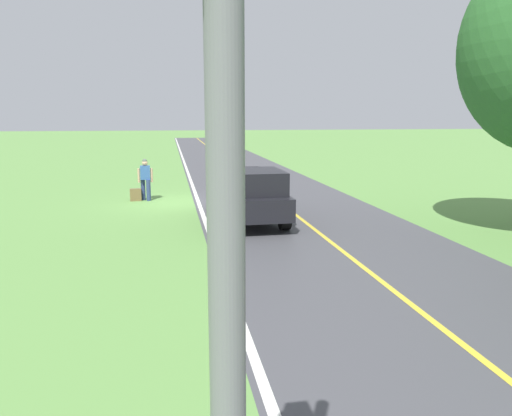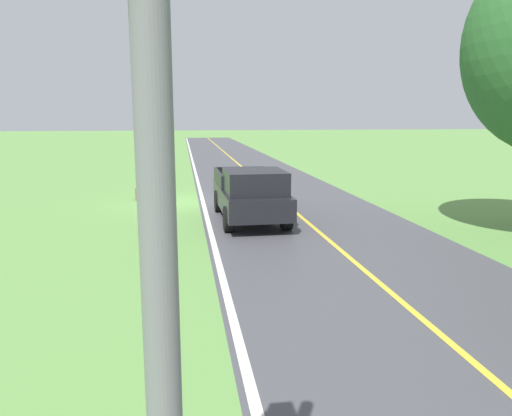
{
  "view_description": "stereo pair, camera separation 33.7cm",
  "coord_description": "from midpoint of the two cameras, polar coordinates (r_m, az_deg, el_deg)",
  "views": [
    {
      "loc": [
        0.26,
        20.27,
        3.52
      ],
      "look_at": [
        -2.0,
        7.37,
        1.07
      ],
      "focal_mm": 34.86,
      "sensor_mm": 36.0,
      "label": 1
    },
    {
      "loc": [
        -0.07,
        20.32,
        3.52
      ],
      "look_at": [
        -2.0,
        7.37,
        1.07
      ],
      "focal_mm": 34.86,
      "sensor_mm": 36.0,
      "label": 2
    }
  ],
  "objects": [
    {
      "name": "suitcase_carried",
      "position": [
        21.35,
        -12.62,
        1.54
      ],
      "size": [
        0.47,
        0.22,
        0.51
      ],
      "primitive_type": "cube",
      "rotation": [
        0.0,
        0.0,
        1.62
      ],
      "color": "brown",
      "rests_on": "ground"
    },
    {
      "name": "lane_centre_line",
      "position": [
        21.03,
        3.34,
        0.95
      ],
      "size": [
        0.14,
        117.6,
        0.0
      ],
      "primitive_type": "cube",
      "color": "gold",
      "rests_on": "ground"
    },
    {
      "name": "hitchhiker_walking",
      "position": [
        21.33,
        -11.56,
        3.53
      ],
      "size": [
        0.62,
        0.51,
        1.75
      ],
      "color": "navy",
      "rests_on": "ground"
    },
    {
      "name": "lane_edge_line",
      "position": [
        20.62,
        -5.64,
        0.72
      ],
      "size": [
        0.16,
        117.6,
        0.0
      ],
      "primitive_type": "cube",
      "color": "silver",
      "rests_on": "ground"
    },
    {
      "name": "traffic_light_mast",
      "position": [
        2.02,
        -11.34,
        11.37
      ],
      "size": [
        0.61,
        0.32,
        5.2
      ],
      "color": "slate",
      "rests_on": "ground"
    },
    {
      "name": "road_surface",
      "position": [
        21.03,
        3.34,
        0.94
      ],
      "size": [
        6.93,
        120.0,
        0.0
      ],
      "primitive_type": "cube",
      "color": "#47474C",
      "rests_on": "ground"
    },
    {
      "name": "pickup_truck_passing",
      "position": [
        16.59,
        -0.04,
        1.74
      ],
      "size": [
        2.17,
        5.43,
        1.82
      ],
      "color": "black",
      "rests_on": "ground"
    },
    {
      "name": "ground_plane",
      "position": [
        20.6,
        -8.09,
        0.64
      ],
      "size": [
        200.0,
        200.0,
        0.0
      ],
      "primitive_type": "plane",
      "color": "#609347"
    }
  ]
}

